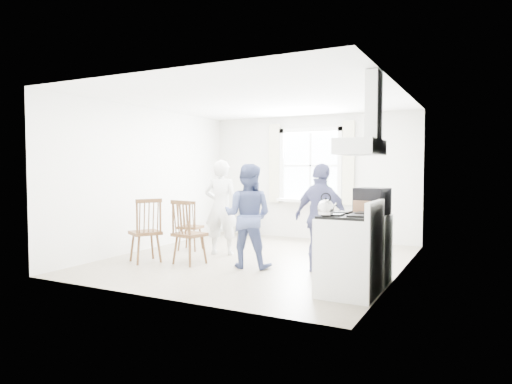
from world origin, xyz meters
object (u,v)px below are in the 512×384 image
windsor_chair_c (148,223)px  person_left (221,207)px  low_cabinet (369,248)px  person_right (322,218)px  stereo_stack (372,201)px  windsor_chair_a (188,220)px  gas_stove (350,254)px  person_mid (248,216)px  windsor_chair_b (184,225)px

windsor_chair_c → person_left: (0.64, 1.16, 0.19)m
low_cabinet → person_right: (-0.74, 0.24, 0.33)m
stereo_stack → person_left: 2.92m
stereo_stack → windsor_chair_a: (-3.50, 0.84, -0.51)m
windsor_chair_a → windsor_chair_c: (0.07, -1.18, 0.07)m
stereo_stack → windsor_chair_a: bearing=166.4°
gas_stove → person_right: 1.20m
windsor_chair_a → person_left: 0.76m
windsor_chair_a → person_mid: 1.78m
low_cabinet → stereo_stack: size_ratio=2.03×
low_cabinet → windsor_chair_a: windsor_chair_a is taller
person_mid → gas_stove: bearing=147.1°
low_cabinet → windsor_chair_c: bearing=-173.4°
gas_stove → low_cabinet: (0.07, 0.70, -0.03)m
low_cabinet → person_left: size_ratio=0.55×
gas_stove → person_right: bearing=125.5°
windsor_chair_c → person_mid: bearing=16.6°
low_cabinet → windsor_chair_b: (-2.79, -0.24, 0.17)m
gas_stove → windsor_chair_a: (-3.39, 1.49, 0.07)m
gas_stove → stereo_stack: 0.88m
windsor_chair_c → person_right: size_ratio=0.66×
low_cabinet → windsor_chair_b: size_ratio=0.89×
gas_stove → person_right: person_right is taller
windsor_chair_b → low_cabinet: bearing=5.0°
person_left → windsor_chair_a: bearing=-15.8°
stereo_stack → person_right: size_ratio=0.28×
windsor_chair_a → stereo_stack: bearing=-13.6°
stereo_stack → person_left: size_ratio=0.27×
windsor_chair_c → person_left: 1.34m
windsor_chair_b → person_mid: (0.94, 0.31, 0.16)m
stereo_stack → person_left: person_left is taller
person_left → person_mid: 1.14m
low_cabinet → stereo_stack: bearing=-56.5°
gas_stove → windsor_chair_a: size_ratio=1.22×
person_mid → person_right: 1.11m
windsor_chair_a → person_left: (0.71, -0.01, 0.26)m
gas_stove → low_cabinet: gas_stove is taller
low_cabinet → person_mid: (-1.84, 0.07, 0.33)m
windsor_chair_a → person_right: person_right is taller
gas_stove → low_cabinet: size_ratio=1.24×
gas_stove → windsor_chair_c: 3.34m
gas_stove → low_cabinet: bearing=84.3°
stereo_stack → windsor_chair_b: bearing=-176.3°
person_mid → person_right: size_ratio=1.00×
person_left → low_cabinet: bearing=149.5°
gas_stove → stereo_stack: bearing=80.4°
low_cabinet → person_left: bearing=164.3°
gas_stove → person_right: size_ratio=0.71×
windsor_chair_a → windsor_chair_c: windsor_chair_c is taller
low_cabinet → person_mid: size_ratio=0.58×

